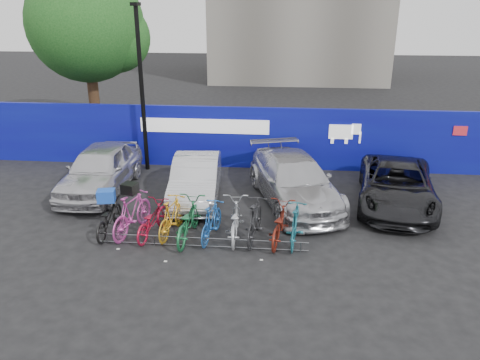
# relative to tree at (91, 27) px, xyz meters

# --- Properties ---
(ground) EXTENTS (100.00, 100.00, 0.00)m
(ground) POSITION_rel_tree_xyz_m (6.77, -10.06, -5.07)
(ground) COLOR black
(ground) RESTS_ON ground
(hoarding) EXTENTS (22.00, 0.18, 2.40)m
(hoarding) POSITION_rel_tree_xyz_m (6.78, -4.06, -3.86)
(hoarding) COLOR #0B0985
(hoarding) RESTS_ON ground
(tree) EXTENTS (5.40, 5.20, 7.80)m
(tree) POSITION_rel_tree_xyz_m (0.00, 0.00, 0.00)
(tree) COLOR #382314
(tree) RESTS_ON ground
(lamppost) EXTENTS (0.25, 0.50, 6.11)m
(lamppost) POSITION_rel_tree_xyz_m (3.57, -4.66, -1.80)
(lamppost) COLOR black
(lamppost) RESTS_ON ground
(bike_rack) EXTENTS (5.60, 0.03, 0.30)m
(bike_rack) POSITION_rel_tree_xyz_m (6.77, -10.66, -4.91)
(bike_rack) COLOR #595B60
(bike_rack) RESTS_ON ground
(car_0) EXTENTS (1.92, 4.68, 1.59)m
(car_0) POSITION_rel_tree_xyz_m (2.66, -7.01, -4.27)
(car_0) COLOR silver
(car_0) RESTS_ON ground
(car_1) EXTENTS (1.85, 4.34, 1.39)m
(car_1) POSITION_rel_tree_xyz_m (6.02, -7.38, -4.37)
(car_1) COLOR #B7B8BD
(car_1) RESTS_ON ground
(car_2) EXTENTS (3.55, 5.56, 1.50)m
(car_2) POSITION_rel_tree_xyz_m (9.22, -7.35, -4.32)
(car_2) COLOR #B8B9BE
(car_2) RESTS_ON ground
(car_3) EXTENTS (3.03, 5.23, 1.37)m
(car_3) POSITION_rel_tree_xyz_m (12.45, -7.30, -4.38)
(car_3) COLOR black
(car_3) RESTS_ON ground
(bike_0) EXTENTS (0.64, 1.84, 0.97)m
(bike_0) POSITION_rel_tree_xyz_m (4.04, -10.07, -4.58)
(bike_0) COLOR black
(bike_0) RESTS_ON ground
(bike_1) EXTENTS (1.02, 2.08, 1.21)m
(bike_1) POSITION_rel_tree_xyz_m (4.70, -10.00, -4.47)
(bike_1) COLOR #C3409C
(bike_1) RESTS_ON ground
(bike_2) EXTENTS (0.94, 1.89, 0.95)m
(bike_2) POSITION_rel_tree_xyz_m (5.28, -10.09, -4.59)
(bike_2) COLOR #A9112F
(bike_2) RESTS_ON ground
(bike_3) EXTENTS (0.81, 1.88, 1.09)m
(bike_3) POSITION_rel_tree_xyz_m (5.82, -9.98, -4.52)
(bike_3) COLOR gold
(bike_3) RESTS_ON ground
(bike_4) EXTENTS (0.88, 2.14, 1.10)m
(bike_4) POSITION_rel_tree_xyz_m (6.31, -10.18, -4.52)
(bike_4) COLOR #1B6537
(bike_4) RESTS_ON ground
(bike_5) EXTENTS (0.76, 1.79, 1.04)m
(bike_5) POSITION_rel_tree_xyz_m (6.95, -10.12, -4.55)
(bike_5) COLOR #1E58AA
(bike_5) RESTS_ON ground
(bike_6) EXTENTS (0.80, 2.04, 1.06)m
(bike_6) POSITION_rel_tree_xyz_m (7.57, -10.00, -4.54)
(bike_6) COLOR #B2B5BB
(bike_6) RESTS_ON ground
(bike_7) EXTENTS (0.76, 1.96, 1.15)m
(bike_7) POSITION_rel_tree_xyz_m (8.13, -10.08, -4.49)
(bike_7) COLOR #252528
(bike_7) RESTS_ON ground
(bike_8) EXTENTS (0.99, 2.04, 1.03)m
(bike_8) POSITION_rel_tree_xyz_m (8.79, -10.07, -4.56)
(bike_8) COLOR maroon
(bike_8) RESTS_ON ground
(bike_9) EXTENTS (0.71, 1.84, 1.08)m
(bike_9) POSITION_rel_tree_xyz_m (9.22, -10.15, -4.53)
(bike_9) COLOR #185B69
(bike_9) RESTS_ON ground
(cargo_crate) EXTENTS (0.53, 0.45, 0.33)m
(cargo_crate) POSITION_rel_tree_xyz_m (4.04, -10.07, -3.93)
(cargo_crate) COLOR blue
(cargo_crate) RESTS_ON bike_0
(cargo_topcase) EXTENTS (0.47, 0.44, 0.29)m
(cargo_topcase) POSITION_rel_tree_xyz_m (4.70, -10.00, -3.72)
(cargo_topcase) COLOR black
(cargo_topcase) RESTS_ON bike_1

